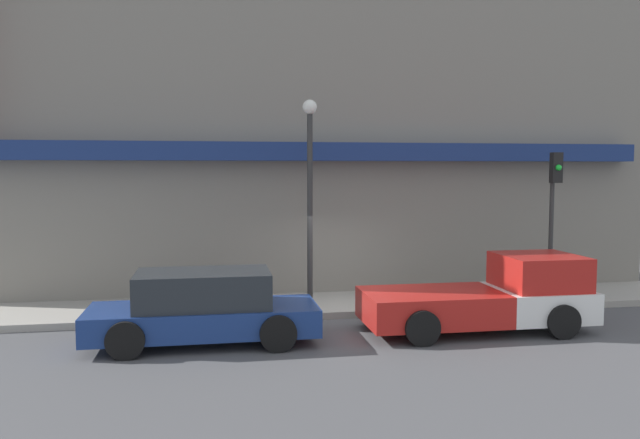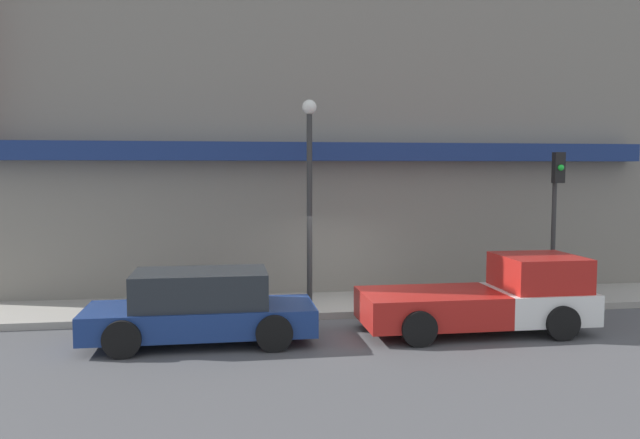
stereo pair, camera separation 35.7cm
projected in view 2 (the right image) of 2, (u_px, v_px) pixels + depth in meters
ground_plane at (346, 319)px, 15.27m from camera, size 80.00×80.00×0.00m
sidewalk at (337, 304)px, 16.52m from camera, size 36.00×2.54×0.17m
building at (321, 100)px, 18.77m from camera, size 19.80×3.80×11.52m
pickup_truck at (490, 298)px, 14.09m from camera, size 5.13×2.16×1.70m
parked_car at (201, 308)px, 13.13m from camera, size 4.77×1.98×1.53m
fire_hydrant at (216, 298)px, 15.54m from camera, size 0.17×0.17×0.59m
street_lamp at (309, 178)px, 15.46m from camera, size 0.36×0.36×5.20m
traffic_light at (556, 200)px, 16.37m from camera, size 0.28×0.42×3.93m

